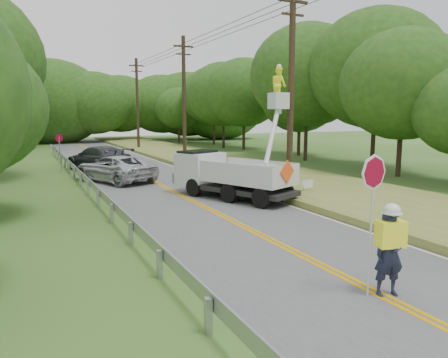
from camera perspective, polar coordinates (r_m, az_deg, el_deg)
name	(u,v)px	position (r m, az deg, el deg)	size (l,w,h in m)	color
ground	(321,266)	(11.84, 12.76, -11.18)	(140.00, 140.00, 0.00)	#355218
road	(162,186)	(24.09, -8.17, -0.93)	(7.20, 96.00, 0.03)	#4D4D4F
guardrail	(84,179)	(24.05, -18.02, 0.03)	(0.18, 48.00, 0.77)	#9C9EA4
utility_poles	(221,94)	(28.41, -0.39, 11.24)	(1.60, 43.30, 10.00)	black
tall_grass_verge	(272,176)	(26.99, 6.37, 0.43)	(7.00, 96.00, 0.30)	olive
treeline_right	(290,89)	(40.48, 8.69, 11.77)	(11.41, 55.15, 11.44)	#332319
treeline_horizon	(85,103)	(65.38, -17.92, 9.54)	(56.53, 13.85, 12.10)	#1F4214
flagger	(389,246)	(10.08, 21.09, -8.34)	(1.20, 0.61, 3.12)	#191E33
bucket_truck	(225,167)	(20.74, 0.17, 1.61)	(4.82, 6.43, 6.15)	black
suv_silver	(115,168)	(26.16, -14.28, 1.38)	(2.56, 5.56, 1.54)	silver
suv_darkgrey	(99,158)	(31.61, -16.29, 2.67)	(2.42, 5.96, 1.73)	#33363B
stop_sign_permanent	(60,147)	(31.10, -20.98, 4.00)	(0.53, 0.23, 2.66)	#9C9EA4
yard_sign	(307,185)	(21.12, 11.01, -0.73)	(0.57, 0.09, 0.83)	white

